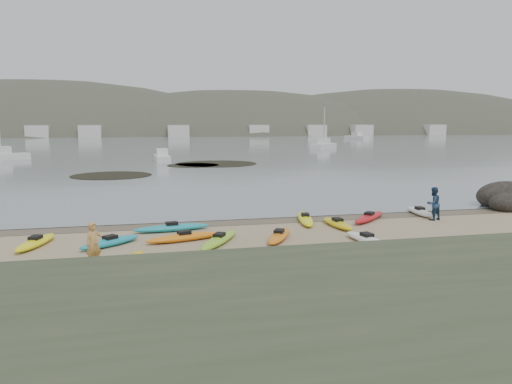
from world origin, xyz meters
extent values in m
plane|color=tan|center=(0.00, 0.00, 0.00)|extent=(600.00, 600.00, 0.00)
plane|color=brown|center=(0.00, -0.30, 0.00)|extent=(60.00, 60.00, 0.00)
plane|color=slate|center=(0.00, 300.00, 0.01)|extent=(1200.00, 1200.00, 0.00)
cube|color=#475138|center=(0.00, -17.50, 1.00)|extent=(60.00, 8.00, 2.00)
ellipsoid|color=#8CD029|center=(-2.77, -4.91, 0.17)|extent=(2.52, 3.69, 0.34)
ellipsoid|color=teal|center=(-4.64, -1.99, 0.17)|extent=(3.77, 1.20, 0.34)
ellipsoid|color=yellow|center=(-6.53, -7.94, 0.17)|extent=(1.52, 3.84, 0.34)
ellipsoid|color=orange|center=(-4.22, -4.12, 0.17)|extent=(3.62, 1.66, 0.34)
ellipsoid|color=yellow|center=(3.56, -2.86, 0.17)|extent=(0.92, 3.01, 0.34)
ellipsoid|color=teal|center=(-7.38, -4.31, 0.17)|extent=(2.75, 2.41, 0.34)
ellipsoid|color=#FAEF15|center=(-10.48, -3.68, 0.17)|extent=(1.60, 3.18, 0.34)
ellipsoid|color=white|center=(3.53, -6.31, 0.17)|extent=(1.18, 3.11, 0.34)
ellipsoid|color=silver|center=(9.39, -0.80, 0.17)|extent=(0.99, 2.99, 0.34)
ellipsoid|color=#FFFD15|center=(2.39, -1.25, 0.17)|extent=(1.49, 3.95, 0.34)
ellipsoid|color=red|center=(5.87, -1.65, 0.17)|extent=(3.14, 3.06, 0.34)
ellipsoid|color=orange|center=(-0.02, -4.78, 0.17)|extent=(2.13, 3.19, 0.34)
imported|color=tan|center=(-7.76, -7.46, 0.84)|extent=(0.73, 0.65, 1.68)
imported|color=navy|center=(9.25, -2.33, 0.90)|extent=(1.01, 0.87, 1.80)
ellipsoid|color=black|center=(16.28, 0.65, 0.29)|extent=(3.81, 2.96, 1.91)
ellipsoid|color=black|center=(15.28, -0.65, 0.19)|extent=(2.12, 1.91, 1.27)
cylinder|color=black|center=(-8.92, 24.31, 0.03)|extent=(7.79, 7.79, 0.04)
cylinder|color=black|center=(3.04, 35.52, 0.03)|extent=(10.17, 10.17, 0.04)
cylinder|color=black|center=(0.02, 33.92, 0.03)|extent=(6.28, 6.28, 0.04)
cube|color=silver|center=(-24.60, 47.62, 0.50)|extent=(7.09, 5.69, 1.01)
cube|color=silver|center=(-3.35, 41.08, 0.45)|extent=(2.02, 6.49, 0.90)
cube|color=silver|center=(28.70, 66.08, 0.54)|extent=(6.97, 7.10, 1.09)
cube|color=silver|center=(55.80, 111.10, 0.59)|extent=(4.83, 8.71, 1.18)
ellipsoid|color=#384235|center=(-45.00, 195.00, -18.00)|extent=(220.00, 120.00, 80.00)
ellipsoid|color=#384235|center=(35.00, 190.00, -15.30)|extent=(200.00, 110.00, 68.00)
ellipsoid|color=#384235|center=(120.00, 200.00, -17.10)|extent=(230.00, 130.00, 76.00)
cube|color=beige|center=(-42.00, 145.00, 2.00)|extent=(7.00, 5.00, 4.00)
cube|color=beige|center=(-18.00, 145.00, 2.00)|extent=(7.00, 5.00, 4.00)
cube|color=beige|center=(6.00, 145.00, 2.00)|extent=(7.00, 5.00, 4.00)
cube|color=beige|center=(30.00, 145.00, 2.00)|extent=(7.00, 5.00, 4.00)
cube|color=beige|center=(54.00, 145.00, 2.00)|extent=(7.00, 5.00, 4.00)
cube|color=beige|center=(78.00, 145.00, 2.00)|extent=(7.00, 5.00, 4.00)
cube|color=beige|center=(102.00, 145.00, 2.00)|extent=(7.00, 5.00, 4.00)
camera|label=1|loc=(-5.94, -25.97, 5.28)|focal=35.00mm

